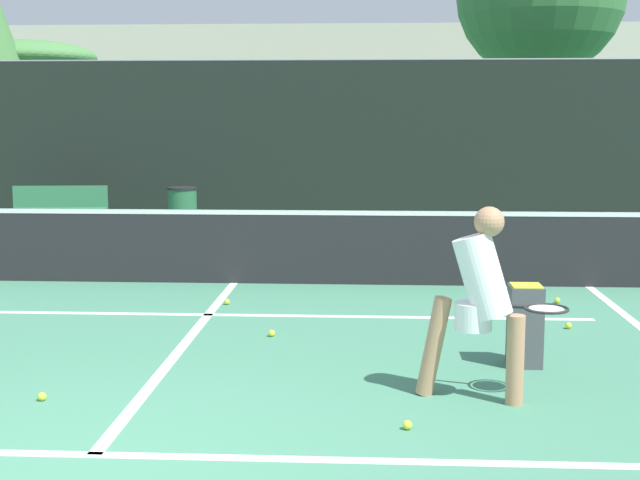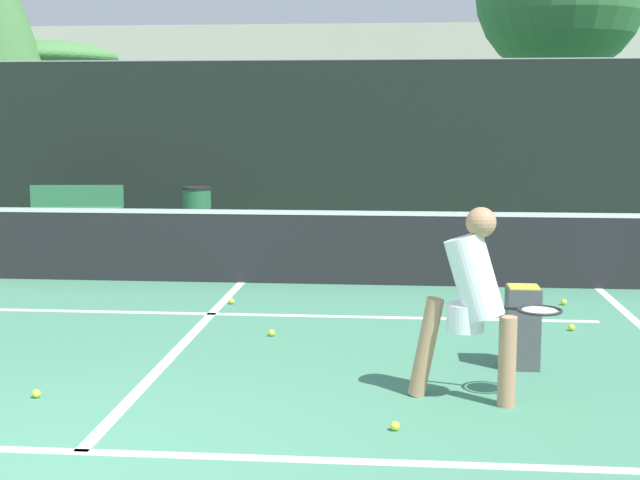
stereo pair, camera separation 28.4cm
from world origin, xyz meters
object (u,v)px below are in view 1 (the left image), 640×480
at_px(ball_hopper, 525,323).
at_px(player_practicing, 481,296).
at_px(trash_bin, 183,211).
at_px(courtside_bench, 60,207).
at_px(parked_car, 294,184).

bearing_deg(ball_hopper, player_practicing, -117.55).
xyz_separation_m(ball_hopper, trash_bin, (-4.72, 8.24, 0.06)).
xyz_separation_m(ball_hopper, courtside_bench, (-7.01, 8.34, 0.10)).
height_order(ball_hopper, parked_car, parked_car).
bearing_deg(parked_car, player_practicing, -79.37).
bearing_deg(ball_hopper, parked_car, 103.59).
height_order(courtside_bench, parked_car, parked_car).
distance_m(player_practicing, courtside_bench, 11.36).
xyz_separation_m(player_practicing, ball_hopper, (0.51, 0.97, -0.44)).
bearing_deg(courtside_bench, trash_bin, -8.63).
bearing_deg(trash_bin, player_practicing, -65.43).
height_order(courtside_bench, trash_bin, same).
bearing_deg(player_practicing, trash_bin, 131.35).
bearing_deg(parked_car, ball_hopper, -76.41).
height_order(player_practicing, trash_bin, player_practicing).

